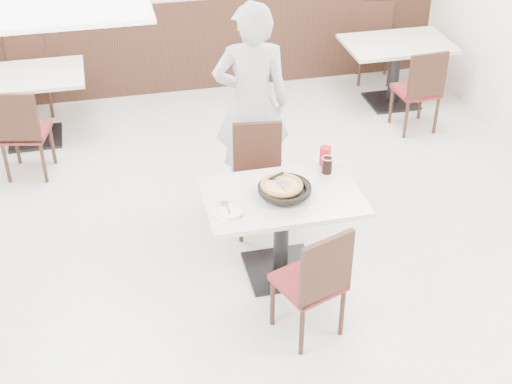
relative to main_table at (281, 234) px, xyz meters
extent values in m
plane|color=#ABABA6|center=(-0.09, 0.13, -0.38)|extent=(7.00, 7.00, 0.00)
cube|color=black|center=(-0.09, 3.61, 0.18)|extent=(5.90, 0.03, 1.10)
cube|color=white|center=(-1.59, -1.37, 2.40)|extent=(1.20, 0.60, 0.02)
cylinder|color=black|center=(0.02, 0.02, 0.39)|extent=(0.12, 0.12, 0.04)
cylinder|color=black|center=(0.01, -0.03, 0.42)|extent=(0.39, 0.39, 0.01)
cylinder|color=#BC8242|center=(0.00, 0.01, 0.44)|extent=(0.32, 0.32, 0.02)
cube|color=silver|center=(0.01, 0.01, 0.47)|extent=(0.10, 0.12, 0.00)
cube|color=silver|center=(-0.47, -0.15, 0.38)|extent=(0.21, 0.21, 0.00)
cylinder|color=silver|center=(-0.43, -0.15, 0.38)|extent=(0.21, 0.21, 0.01)
cube|color=silver|center=(-0.44, -0.12, 0.39)|extent=(0.02, 0.15, 0.00)
cylinder|color=black|center=(0.43, 0.23, 0.44)|extent=(0.09, 0.09, 0.13)
cylinder|color=red|center=(0.45, 0.35, 0.45)|extent=(0.10, 0.10, 0.16)
imported|color=#A8A9AD|center=(0.03, 1.20, 0.56)|extent=(0.73, 0.53, 1.87)
camera|label=1|loc=(-1.22, -4.36, 3.37)|focal=50.00mm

